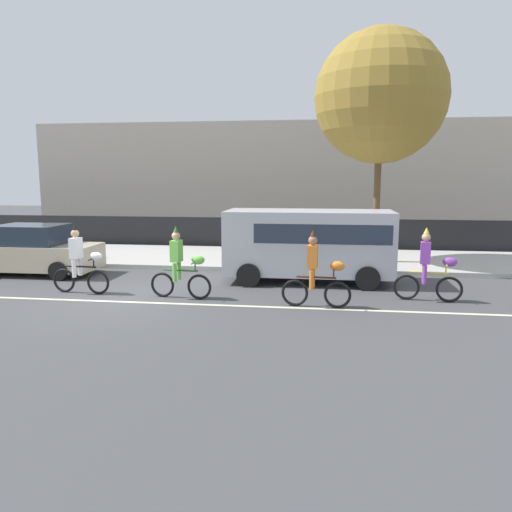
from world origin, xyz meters
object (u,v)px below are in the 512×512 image
parked_van_silver (311,240)px  parade_cyclist_purple (429,269)px  parade_cyclist_zebra (80,263)px  parade_cyclist_orange (317,274)px  parade_cyclist_lime (181,267)px  parked_car_beige (34,251)px

parked_van_silver → parade_cyclist_purple: bearing=-33.4°
parade_cyclist_zebra → parade_cyclist_orange: 6.48m
parade_cyclist_lime → parade_cyclist_purple: (6.41, 0.57, 0.00)m
parade_cyclist_lime → parade_cyclist_orange: (3.56, -0.44, 0.00)m
parade_cyclist_zebra → parade_cyclist_purple: size_ratio=1.00×
parade_cyclist_orange → parade_cyclist_purple: size_ratio=1.00×
parked_van_silver → parade_cyclist_orange: bearing=-85.7°
parade_cyclist_zebra → parked_van_silver: 6.69m
parked_van_silver → parked_car_beige: bearing=-179.6°
parade_cyclist_purple → parked_car_beige: 12.27m
parade_cyclist_zebra → parked_car_beige: size_ratio=0.47×
parade_cyclist_lime → parked_car_beige: bearing=156.0°
parade_cyclist_purple → parade_cyclist_orange: bearing=-160.4°
parade_cyclist_orange → parked_van_silver: 3.08m
parade_cyclist_orange → parked_car_beige: size_ratio=0.47×
parade_cyclist_purple → parked_car_beige: parade_cyclist_purple is taller
parade_cyclist_zebra → parade_cyclist_lime: same height
parade_cyclist_purple → parked_car_beige: size_ratio=0.47×
parade_cyclist_zebra → parked_van_silver: bearing=21.3°
parade_cyclist_lime → parked_van_silver: size_ratio=0.38×
parade_cyclist_lime → parked_van_silver: 4.25m
parade_cyclist_lime → parked_van_silver: parked_van_silver is taller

